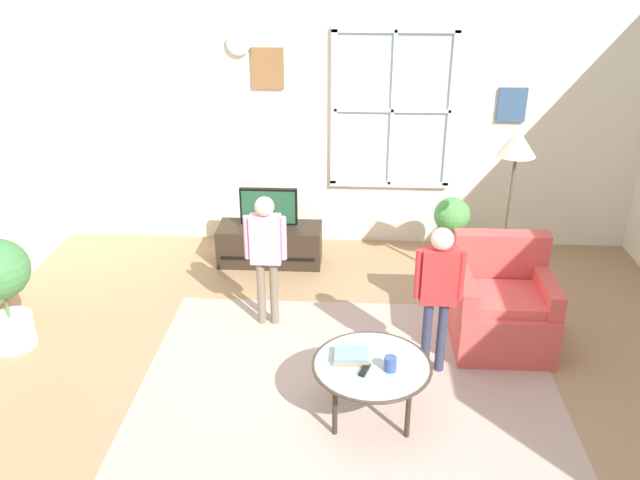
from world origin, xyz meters
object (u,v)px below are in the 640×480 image
(cup, at_px, (390,364))
(potted_plant_by_window, at_px, (451,226))
(remote_near_books, at_px, (365,370))
(floor_lamp, at_px, (515,161))
(armchair, at_px, (501,307))
(book_stack, at_px, (351,356))
(person_red_shirt, at_px, (438,285))
(coffee_table, at_px, (372,367))
(television, at_px, (269,207))
(person_pink_shirt, at_px, (266,247))
(tv_stand, at_px, (270,244))
(potted_plant_corner, at_px, (2,284))

(cup, bearing_deg, potted_plant_by_window, 73.76)
(remote_near_books, relative_size, floor_lamp, 0.09)
(armchair, relative_size, floor_lamp, 0.54)
(book_stack, xyz_separation_m, remote_near_books, (0.09, -0.13, -0.02))
(armchair, height_order, person_red_shirt, person_red_shirt)
(remote_near_books, bearing_deg, coffee_table, 58.83)
(television, distance_m, person_pink_shirt, 1.18)
(book_stack, bearing_deg, coffee_table, -19.67)
(coffee_table, height_order, remote_near_books, remote_near_books)
(armchair, height_order, person_pink_shirt, person_pink_shirt)
(floor_lamp, bearing_deg, television, 162.37)
(cup, bearing_deg, remote_near_books, -172.93)
(armchair, relative_size, coffee_table, 1.06)
(book_stack, xyz_separation_m, person_red_shirt, (0.62, 0.47, 0.32))
(television, xyz_separation_m, cup, (1.11, -2.35, -0.16))
(book_stack, distance_m, person_pink_shirt, 1.33)
(tv_stand, distance_m, coffee_table, 2.51)
(cup, distance_m, person_red_shirt, 0.74)
(person_red_shirt, bearing_deg, armchair, 35.94)
(coffee_table, bearing_deg, remote_near_books, -121.17)
(armchair, bearing_deg, floor_lamp, 79.40)
(person_pink_shirt, distance_m, potted_plant_corner, 2.08)
(tv_stand, distance_m, potted_plant_corner, 2.53)
(armchair, bearing_deg, potted_plant_corner, -175.94)
(remote_near_books, distance_m, floor_lamp, 2.29)
(coffee_table, height_order, cup, cup)
(coffee_table, bearing_deg, television, 113.41)
(potted_plant_corner, bearing_deg, floor_lamp, 13.00)
(cup, height_order, remote_near_books, cup)
(television, distance_m, cup, 2.61)
(tv_stand, relative_size, television, 1.82)
(remote_near_books, height_order, floor_lamp, floor_lamp)
(coffee_table, xyz_separation_m, person_pink_shirt, (-0.86, 1.13, 0.35))
(remote_near_books, distance_m, potted_plant_by_window, 2.61)
(television, bearing_deg, person_pink_shirt, -83.59)
(book_stack, relative_size, cup, 2.43)
(coffee_table, distance_m, person_red_shirt, 0.80)
(tv_stand, height_order, person_pink_shirt, person_pink_shirt)
(cup, bearing_deg, armchair, 46.81)
(person_red_shirt, xyz_separation_m, potted_plant_by_window, (0.35, 1.86, -0.34))
(armchair, distance_m, potted_plant_corner, 3.97)
(tv_stand, distance_m, potted_plant_by_window, 1.84)
(remote_near_books, distance_m, potted_plant_corner, 2.94)
(potted_plant_by_window, height_order, potted_plant_corner, potted_plant_corner)
(cup, bearing_deg, coffee_table, 153.43)
(television, bearing_deg, tv_stand, 90.00)
(person_pink_shirt, xyz_separation_m, potted_plant_by_window, (1.69, 1.25, -0.32))
(cup, relative_size, person_red_shirt, 0.09)
(cup, bearing_deg, potted_plant_corner, 166.51)
(coffee_table, relative_size, book_stack, 3.33)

